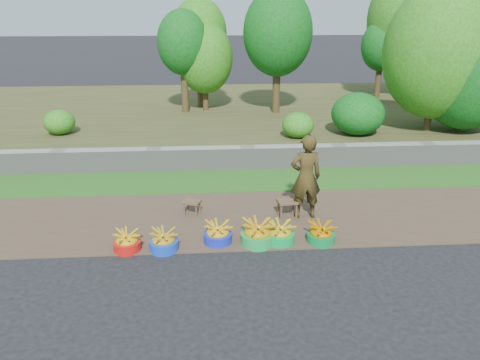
{
  "coord_description": "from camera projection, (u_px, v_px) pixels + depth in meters",
  "views": [
    {
      "loc": [
        -0.92,
        -6.62,
        3.7
      ],
      "look_at": [
        -0.37,
        1.3,
        0.75
      ],
      "focal_mm": 35.0,
      "sensor_mm": 36.0,
      "label": 1
    }
  ],
  "objects": [
    {
      "name": "retaining_wall",
      "position": [
        247.0,
        158.0,
        11.28
      ],
      "size": [
        80.0,
        0.35,
        0.55
      ],
      "primitive_type": "cube",
      "color": "gray",
      "rests_on": "ground"
    },
    {
      "name": "basin_d",
      "position": [
        257.0,
        234.0,
        7.69
      ],
      "size": [
        0.55,
        0.55,
        0.41
      ],
      "color": "green",
      "rests_on": "ground"
    },
    {
      "name": "dirt_shoulder",
      "position": [
        260.0,
        218.0,
        8.71
      ],
      "size": [
        80.0,
        2.5,
        0.02
      ],
      "primitive_type": "cube",
      "color": "#4A3829",
      "rests_on": "ground"
    },
    {
      "name": "basin_c",
      "position": [
        218.0,
        234.0,
        7.75
      ],
      "size": [
        0.48,
        0.48,
        0.35
      ],
      "color": "#1626C1",
      "rests_on": "ground"
    },
    {
      "name": "basin_a",
      "position": [
        127.0,
        242.0,
        7.51
      ],
      "size": [
        0.45,
        0.45,
        0.33
      ],
      "color": "red",
      "rests_on": "ground"
    },
    {
      "name": "basin_f",
      "position": [
        321.0,
        234.0,
        7.75
      ],
      "size": [
        0.47,
        0.47,
        0.35
      ],
      "color": "#097B36",
      "rests_on": "ground"
    },
    {
      "name": "stool_right",
      "position": [
        288.0,
        204.0,
        8.63
      ],
      "size": [
        0.41,
        0.33,
        0.33
      ],
      "rotation": [
        0.0,
        0.0,
        0.12
      ],
      "color": "brown",
      "rests_on": "dirt_shoulder"
    },
    {
      "name": "basin_e",
      "position": [
        280.0,
        234.0,
        7.75
      ],
      "size": [
        0.49,
        0.49,
        0.37
      ],
      "color": "#03A13F",
      "rests_on": "ground"
    },
    {
      "name": "earth_bank",
      "position": [
        235.0,
        115.0,
        15.87
      ],
      "size": [
        80.0,
        10.0,
        0.5
      ],
      "primitive_type": "cube",
      "color": "#444421",
      "rests_on": "ground"
    },
    {
      "name": "basin_b",
      "position": [
        164.0,
        241.0,
        7.51
      ],
      "size": [
        0.47,
        0.47,
        0.35
      ],
      "color": "blue",
      "rests_on": "ground"
    },
    {
      "name": "ground_plane",
      "position": [
        269.0,
        251.0,
        7.54
      ],
      "size": [
        120.0,
        120.0,
        0.0
      ],
      "primitive_type": "plane",
      "color": "black",
      "rests_on": "ground"
    },
    {
      "name": "stool_left",
      "position": [
        192.0,
        204.0,
        8.74
      ],
      "size": [
        0.38,
        0.34,
        0.28
      ],
      "rotation": [
        0.0,
        0.0,
        -0.39
      ],
      "color": "brown",
      "rests_on": "dirt_shoulder"
    },
    {
      "name": "grass_verge",
      "position": [
        250.0,
        180.0,
        10.57
      ],
      "size": [
        80.0,
        1.5,
        0.04
      ],
      "primitive_type": "cube",
      "color": "#29611C",
      "rests_on": "ground"
    },
    {
      "name": "vegetation",
      "position": [
        196.0,
        45.0,
        13.75
      ],
      "size": [
        34.76,
        8.14,
        4.5
      ],
      "color": "#3D3019",
      "rests_on": "earth_bank"
    },
    {
      "name": "vendor_woman",
      "position": [
        306.0,
        177.0,
        8.45
      ],
      "size": [
        0.6,
        0.42,
        1.57
      ],
      "primitive_type": "imported",
      "rotation": [
        0.0,
        0.0,
        3.22
      ],
      "color": "black",
      "rests_on": "dirt_shoulder"
    }
  ]
}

